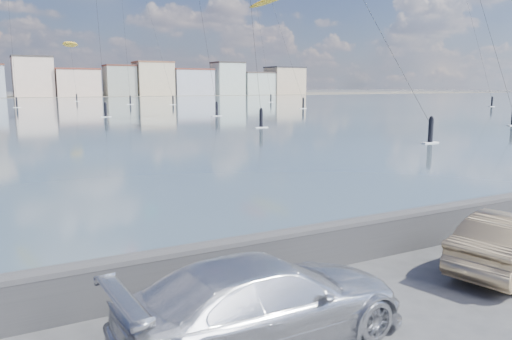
{
  "coord_description": "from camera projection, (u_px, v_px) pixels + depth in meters",
  "views": [
    {
      "loc": [
        -4.59,
        -6.34,
        4.21
      ],
      "look_at": [
        1.0,
        4.0,
        2.2
      ],
      "focal_mm": 35.0,
      "sensor_mm": 36.0,
      "label": 1
    }
  ],
  "objects": [
    {
      "name": "ground",
      "position": [
        317.0,
        339.0,
        8.37
      ],
      "size": [
        700.0,
        700.0,
        0.0
      ],
      "primitive_type": "plane",
      "color": "#333335",
      "rests_on": "ground"
    },
    {
      "name": "bay_water",
      "position": [
        15.0,
        109.0,
        87.69
      ],
      "size": [
        500.0,
        177.0,
        0.0
      ],
      "primitive_type": "cube",
      "color": "#435A62",
      "rests_on": "ground"
    },
    {
      "name": "seawall",
      "position": [
        244.0,
        258.0,
        10.61
      ],
      "size": [
        400.0,
        0.36,
        1.08
      ],
      "color": "#28282B",
      "rests_on": "ground"
    },
    {
      "name": "far_buildings",
      "position": [
        2.0,
        79.0,
        169.22
      ],
      "size": [
        240.79,
        13.26,
        14.6
      ],
      "color": "white",
      "rests_on": "ground"
    },
    {
      "name": "car_silver",
      "position": [
        266.0,
        301.0,
        8.12
      ],
      "size": [
        5.15,
        2.34,
        1.46
      ],
      "primitive_type": "imported",
      "rotation": [
        0.0,
        0.0,
        1.63
      ],
      "color": "silver",
      "rests_on": "ground"
    },
    {
      "name": "kitesurfer_6",
      "position": [
        70.0,
        45.0,
        139.25
      ],
      "size": [
        7.15,
        20.75,
        16.35
      ],
      "color": "#BF8C19",
      "rests_on": "ground"
    },
    {
      "name": "kitesurfer_11",
      "position": [
        272.0,
        1.0,
        94.79
      ],
      "size": [
        8.82,
        14.24,
        22.23
      ],
      "color": "#BF8C19",
      "rests_on": "ground"
    }
  ]
}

